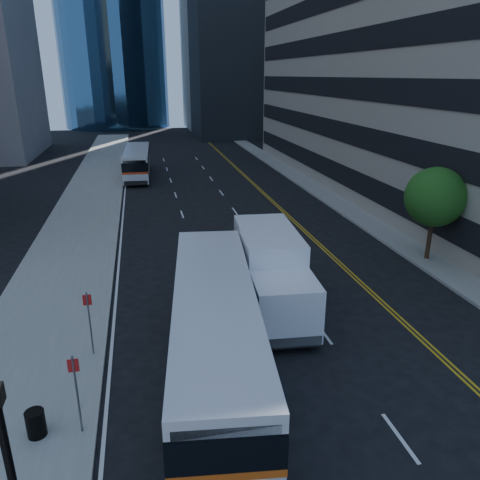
{
  "coord_description": "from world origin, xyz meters",
  "views": [
    {
      "loc": [
        -6.21,
        -13.53,
        9.82
      ],
      "look_at": [
        -2.11,
        5.8,
        2.8
      ],
      "focal_mm": 35.0,
      "sensor_mm": 36.0,
      "label": 1
    }
  ],
  "objects_px": {
    "street_tree": "(435,197)",
    "trash_can": "(36,423)",
    "lamp_post": "(11,475)",
    "box_truck": "(272,272)",
    "bus_front": "(215,328)",
    "bus_rear": "(137,162)"
  },
  "relations": [
    {
      "from": "street_tree",
      "to": "trash_can",
      "type": "height_order",
      "value": "street_tree"
    },
    {
      "from": "lamp_post",
      "to": "box_truck",
      "type": "bearing_deg",
      "value": 52.11
    },
    {
      "from": "street_tree",
      "to": "bus_front",
      "type": "distance_m",
      "value": 15.4
    },
    {
      "from": "bus_front",
      "to": "lamp_post",
      "type": "bearing_deg",
      "value": -121.25
    },
    {
      "from": "box_truck",
      "to": "trash_can",
      "type": "height_order",
      "value": "box_truck"
    },
    {
      "from": "lamp_post",
      "to": "bus_rear",
      "type": "bearing_deg",
      "value": 86.62
    },
    {
      "from": "box_truck",
      "to": "street_tree",
      "type": "bearing_deg",
      "value": 24.83
    },
    {
      "from": "street_tree",
      "to": "bus_rear",
      "type": "xyz_separation_m",
      "value": [
        -15.6,
        26.63,
        -2.13
      ]
    },
    {
      "from": "box_truck",
      "to": "trash_can",
      "type": "distance_m",
      "value": 10.62
    },
    {
      "from": "lamp_post",
      "to": "trash_can",
      "type": "bearing_deg",
      "value": 98.63
    },
    {
      "from": "lamp_post",
      "to": "bus_rear",
      "type": "relative_size",
      "value": 0.42
    },
    {
      "from": "bus_rear",
      "to": "trash_can",
      "type": "bearing_deg",
      "value": -92.46
    },
    {
      "from": "street_tree",
      "to": "lamp_post",
      "type": "xyz_separation_m",
      "value": [
        -18.0,
        -14.0,
        -0.92
      ]
    },
    {
      "from": "lamp_post",
      "to": "trash_can",
      "type": "distance_m",
      "value": 4.68
    },
    {
      "from": "lamp_post",
      "to": "trash_can",
      "type": "relative_size",
      "value": 5.72
    },
    {
      "from": "bus_rear",
      "to": "bus_front",
      "type": "bearing_deg",
      "value": -83.66
    },
    {
      "from": "bus_rear",
      "to": "trash_can",
      "type": "distance_m",
      "value": 36.67
    },
    {
      "from": "lamp_post",
      "to": "box_truck",
      "type": "relative_size",
      "value": 0.63
    },
    {
      "from": "street_tree",
      "to": "lamp_post",
      "type": "distance_m",
      "value": 22.82
    },
    {
      "from": "bus_front",
      "to": "box_truck",
      "type": "distance_m",
      "value": 5.08
    },
    {
      "from": "street_tree",
      "to": "bus_rear",
      "type": "relative_size",
      "value": 0.47
    },
    {
      "from": "street_tree",
      "to": "box_truck",
      "type": "xyz_separation_m",
      "value": [
        -10.04,
        -3.77,
        -1.85
      ]
    }
  ]
}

